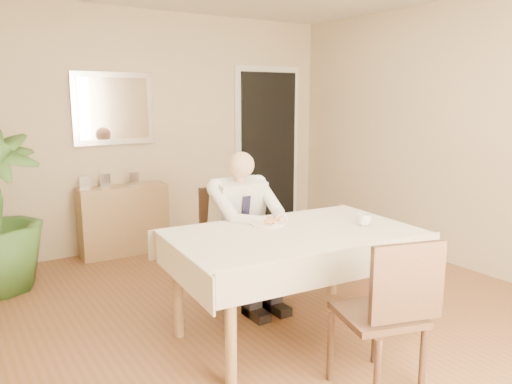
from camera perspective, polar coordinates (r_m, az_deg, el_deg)
room at (r=3.53m, az=3.10°, el=4.68°), size 5.00×5.02×2.60m
doorway at (r=6.45m, az=1.36°, el=4.84°), size 0.96×0.07×2.10m
mirror at (r=5.55m, az=-15.97°, el=9.14°), size 0.86×0.04×0.76m
dining_table at (r=3.53m, az=4.19°, el=-5.79°), size 1.80×1.15×0.75m
chair_far at (r=4.28m, az=-3.00°, el=-4.86°), size 0.48×0.48×0.92m
chair_near at (r=2.96m, az=15.01°, el=-12.63°), size 0.54×0.55×0.92m
seated_man at (r=4.00m, az=-0.94°, el=-3.43°), size 0.48×0.72×1.24m
plate at (r=3.67m, az=1.38°, el=-3.60°), size 0.26×0.26×0.02m
food at (r=3.67m, az=1.38°, el=-3.27°), size 0.14×0.14×0.06m
knife at (r=3.64m, az=2.43°, el=-3.46°), size 0.01×0.13×0.01m
fork at (r=3.60m, az=1.39°, el=-3.63°), size 0.01×0.13×0.01m
coffee_mug at (r=3.72m, az=12.23°, el=-3.13°), size 0.11×0.11×0.09m
sideboard at (r=5.57m, az=-14.88°, el=-3.10°), size 0.93×0.34×0.74m
photo_frame_left at (r=5.39m, az=-19.00°, el=0.98°), size 0.10×0.02×0.14m
photo_frame_center at (r=5.49m, az=-16.85°, el=1.28°), size 0.10×0.02×0.14m
photo_frame_right at (r=5.53m, az=-13.77°, el=1.51°), size 0.10×0.02×0.14m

